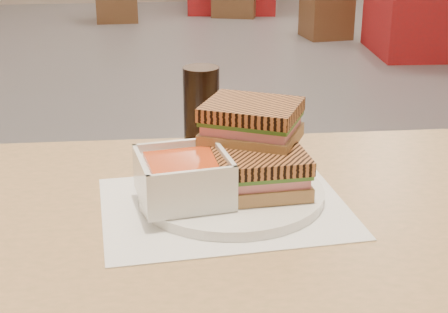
{
  "coord_description": "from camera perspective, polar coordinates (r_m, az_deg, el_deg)",
  "views": [
    {
      "loc": [
        -0.09,
        -2.83,
        1.15
      ],
      "look_at": [
        0.01,
        -2.0,
        0.82
      ],
      "focal_mm": 52.92,
      "sensor_mm": 36.0,
      "label": 1
    }
  ],
  "objects": [
    {
      "name": "panini_lower",
      "position": [
        0.92,
        3.09,
        -1.32
      ],
      "size": [
        0.13,
        0.11,
        0.06
      ],
      "color": "tan",
      "rests_on": "plate"
    },
    {
      "name": "bg_chair_1l",
      "position": [
        5.88,
        8.83,
        12.13
      ],
      "size": [
        0.42,
        0.42,
        0.41
      ],
      "color": "brown",
      "rests_on": "ground"
    },
    {
      "name": "main_table",
      "position": [
        0.92,
        -2.94,
        -12.65
      ],
      "size": [
        1.22,
        0.73,
        0.75
      ],
      "color": "tan",
      "rests_on": "ground"
    },
    {
      "name": "tray_liner",
      "position": [
        0.91,
        0.05,
        -4.41
      ],
      "size": [
        0.35,
        0.29,
        0.0
      ],
      "color": "white",
      "rests_on": "main_table"
    },
    {
      "name": "panini_upper",
      "position": [
        0.96,
        2.41,
        2.96
      ],
      "size": [
        0.17,
        0.16,
        0.06
      ],
      "color": "tan",
      "rests_on": "panini_lower"
    },
    {
      "name": "soup_bowl",
      "position": [
        0.89,
        -3.52,
        -1.97
      ],
      "size": [
        0.14,
        0.14,
        0.06
      ],
      "color": "white",
      "rests_on": "plate"
    },
    {
      "name": "bg_table_1",
      "position": [
        5.43,
        17.28,
        12.27
      ],
      "size": [
        0.87,
        0.87,
        0.72
      ],
      "color": "#AA1316",
      "rests_on": "ground"
    },
    {
      "name": "cola_glass",
      "position": [
        1.14,
        -1.96,
        4.46
      ],
      "size": [
        0.06,
        0.06,
        0.13
      ],
      "color": "black",
      "rests_on": "main_table"
    },
    {
      "name": "plate",
      "position": [
        0.94,
        0.61,
        -3.17
      ],
      "size": [
        0.26,
        0.26,
        0.01
      ],
      "color": "white",
      "rests_on": "tray_liner"
    }
  ]
}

